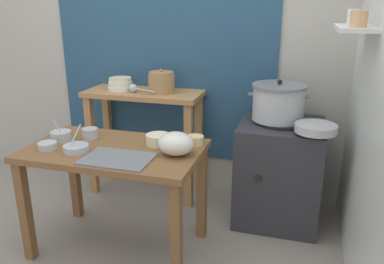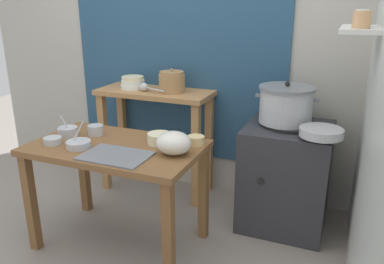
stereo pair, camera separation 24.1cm
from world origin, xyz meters
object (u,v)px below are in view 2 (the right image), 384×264
(prep_bowl_4, at_px, (196,140))
(prep_bowl_1, at_px, (159,138))
(clay_pot, at_px, (172,82))
(prep_bowl_2, at_px, (53,140))
(prep_bowl_5, at_px, (79,144))
(wide_pan, at_px, (321,132))
(serving_tray, at_px, (115,156))
(back_shelf_table, at_px, (155,116))
(stove_block, at_px, (286,175))
(ladle, at_px, (145,87))
(prep_table, at_px, (117,161))
(prep_bowl_0, at_px, (96,130))
(steamer_pot, at_px, (286,104))
(prep_bowl_3, at_px, (68,131))
(plastic_bag, at_px, (174,143))
(bowl_stack_enamel, at_px, (133,83))

(prep_bowl_4, bearing_deg, prep_bowl_1, -163.26)
(clay_pot, bearing_deg, prep_bowl_2, -112.77)
(prep_bowl_5, bearing_deg, prep_bowl_4, 26.56)
(prep_bowl_1, distance_m, prep_bowl_4, 0.24)
(wide_pan, bearing_deg, prep_bowl_5, -156.01)
(serving_tray, height_order, prep_bowl_1, prep_bowl_1)
(back_shelf_table, bearing_deg, prep_bowl_4, -45.26)
(stove_block, bearing_deg, ladle, 176.92)
(stove_block, relative_size, prep_bowl_1, 5.04)
(back_shelf_table, height_order, clay_pot, clay_pot)
(prep_table, bearing_deg, stove_block, 34.95)
(clay_pot, distance_m, prep_bowl_2, 1.07)
(wide_pan, distance_m, prep_bowl_0, 1.50)
(clay_pot, height_order, prep_bowl_0, clay_pot)
(steamer_pot, distance_m, prep_bowl_5, 1.42)
(serving_tray, bearing_deg, prep_bowl_5, 172.73)
(stove_block, height_order, prep_bowl_1, prep_bowl_1)
(back_shelf_table, height_order, wide_pan, back_shelf_table)
(prep_bowl_5, bearing_deg, back_shelf_table, 87.36)
(stove_block, bearing_deg, serving_tray, -135.67)
(prep_bowl_0, relative_size, prep_bowl_3, 0.70)
(serving_tray, height_order, plastic_bag, plastic_bag)
(clay_pot, xyz_separation_m, prep_bowl_5, (-0.20, -0.95, -0.24))
(prep_bowl_1, relative_size, prep_bowl_5, 0.92)
(prep_bowl_2, bearing_deg, wide_pan, 21.48)
(ladle, relative_size, prep_bowl_5, 1.52)
(wide_pan, xyz_separation_m, prep_bowl_4, (-0.74, -0.29, -0.06))
(bowl_stack_enamel, relative_size, prep_bowl_5, 1.24)
(prep_bowl_1, bearing_deg, wide_pan, 20.48)
(prep_table, bearing_deg, plastic_bag, -0.20)
(ladle, height_order, prep_bowl_2, ladle)
(prep_bowl_3, bearing_deg, bowl_stack_enamel, 86.38)
(back_shelf_table, relative_size, clay_pot, 4.54)
(wide_pan, bearing_deg, ladle, 169.37)
(prep_bowl_1, bearing_deg, prep_bowl_0, -178.64)
(prep_bowl_2, xyz_separation_m, prep_bowl_4, (0.86, 0.34, 0.01))
(ladle, distance_m, serving_tray, 0.99)
(ladle, bearing_deg, prep_bowl_3, -105.51)
(ladle, height_order, plastic_bag, ladle)
(ladle, xyz_separation_m, plastic_bag, (0.61, -0.76, -0.14))
(prep_bowl_1, height_order, prep_bowl_4, prep_bowl_1)
(plastic_bag, relative_size, prep_bowl_1, 1.41)
(prep_bowl_3, bearing_deg, steamer_pot, 27.00)
(steamer_pot, relative_size, ladle, 1.71)
(stove_block, height_order, prep_bowl_0, prep_bowl_0)
(prep_bowl_3, bearing_deg, prep_bowl_0, 30.04)
(clay_pot, relative_size, prep_bowl_5, 1.26)
(steamer_pot, bearing_deg, clay_pot, 173.26)
(plastic_bag, xyz_separation_m, prep_bowl_1, (-0.16, 0.13, -0.03))
(back_shelf_table, height_order, plastic_bag, back_shelf_table)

